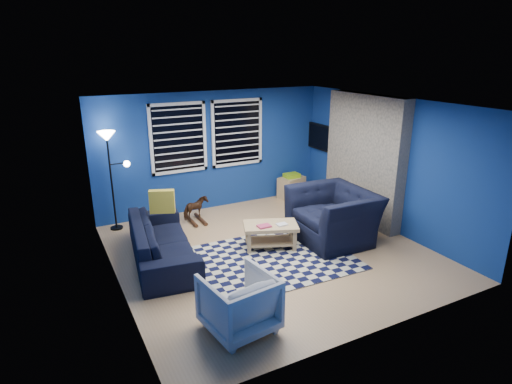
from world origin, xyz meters
The scene contains 18 objects.
floor centered at (0.00, 0.00, 0.00)m, with size 5.00×5.00×0.00m, color tan.
ceiling centered at (0.00, 0.00, 2.50)m, with size 5.00×5.00×0.00m, color white.
wall_back centered at (0.00, 2.50, 1.25)m, with size 5.00×5.00×0.00m, color navy.
wall_left centered at (-2.50, 0.00, 1.25)m, with size 5.00×5.00×0.00m, color navy.
wall_right centered at (2.50, 0.00, 1.25)m, with size 5.00×5.00×0.00m, color navy.
fireplace centered at (2.36, 0.50, 1.20)m, with size 0.65×2.00×2.50m.
window_left centered at (-0.75, 2.46, 1.60)m, with size 1.17×0.06×1.42m.
window_right centered at (0.55, 2.46, 1.60)m, with size 1.17×0.06×1.42m.
tv centered at (2.45, 2.00, 1.40)m, with size 0.07×1.00×0.58m.
rug centered at (-0.09, -0.24, 0.01)m, with size 2.50×2.00×0.02m, color black.
sofa centered at (-1.71, 0.56, 0.33)m, with size 0.89×2.29×0.67m, color black.
armchair_big centered at (1.24, -0.07, 0.46)m, with size 1.25×1.43×0.93m, color black.
armchair_bent centered at (-1.39, -1.67, 0.37)m, with size 0.79×0.82×0.74m, color gray.
rocking_horse centered at (-0.67, 1.87, 0.29)m, with size 0.52×0.24×0.44m, color #432315.
coffee_table centered at (0.08, 0.15, 0.32)m, with size 1.05×0.83×0.46m.
cabinet centered at (1.82, 2.25, 0.26)m, with size 0.68×0.56×0.58m.
floor_lamp centered at (-2.13, 2.25, 1.55)m, with size 0.52×0.32×1.89m.
throw_pillow centered at (-1.56, 0.96, 0.87)m, with size 0.42×0.13×0.40m, color gold.
Camera 1 is at (-3.28, -5.75, 3.29)m, focal length 30.00 mm.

